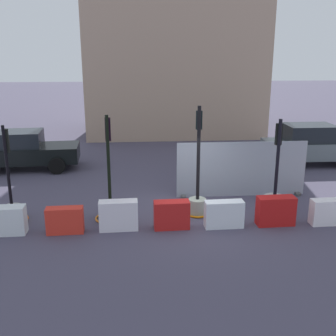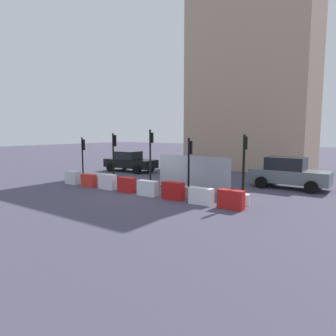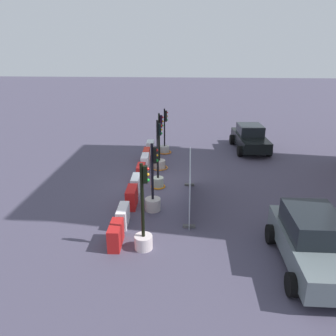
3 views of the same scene
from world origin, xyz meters
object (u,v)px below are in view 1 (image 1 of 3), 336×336
Objects in this scene: traffic_light_0 at (12,207)px; car_black_sedan at (25,151)px; construction_barrier_4 at (224,214)px; traffic_light_1 at (110,204)px; construction_barrier_2 at (119,215)px; construction_barrier_0 at (7,220)px; construction_barrier_5 at (276,211)px; car_grey_saloon at (312,145)px; traffic_light_2 at (198,195)px; traffic_light_3 at (275,195)px; construction_barrier_1 at (65,220)px; construction_barrier_6 at (330,212)px; construction_barrier_3 at (172,215)px.

car_black_sedan is at bearing 100.57° from traffic_light_0.
construction_barrier_4 is 0.25× the size of car_black_sedan.
traffic_light_0 is 2.99m from traffic_light_1.
construction_barrier_2 reaches higher than construction_barrier_4.
construction_barrier_0 is 0.91× the size of construction_barrier_5.
construction_barrier_5 is 0.26× the size of car_grey_saloon.
car_grey_saloon is (12.88, -0.18, 0.08)m from car_black_sedan.
construction_barrier_2 is at bearing 1.01° from construction_barrier_0.
traffic_light_2 is (2.74, 0.17, 0.15)m from traffic_light_1.
traffic_light_3 is 2.95× the size of construction_barrier_0.
construction_barrier_1 is 0.91× the size of construction_barrier_4.
construction_barrier_6 is at bearing -7.69° from traffic_light_1.
traffic_light_0 is at bearing 150.29° from construction_barrier_1.
traffic_light_2 reaches higher than construction_barrier_3.
construction_barrier_5 is 7.57m from car_grey_saloon.
traffic_light_0 reaches higher than car_black_sedan.
car_black_sedan is (-6.81, 5.70, 0.19)m from traffic_light_2.
traffic_light_1 is at bearing 155.52° from construction_barrier_3.
traffic_light_3 reaches higher than construction_barrier_4.
traffic_light_1 is at bearing 16.87° from construction_barrier_0.
traffic_light_2 is 0.75× the size of car_black_sedan.
construction_barrier_5 reaches higher than construction_barrier_0.
traffic_light_3 is 0.69× the size of car_grey_saloon.
car_black_sedan reaches higher than construction_barrier_3.
traffic_light_2 is at bearing 121.57° from construction_barrier_4.
construction_barrier_3 is at bearing -132.05° from traffic_light_2.
traffic_light_2 is 5.69m from construction_barrier_0.
construction_barrier_0 is 6.86m from car_black_sedan.
construction_barrier_2 is at bearing 180.00° from construction_barrier_5.
traffic_light_1 is 0.74× the size of car_grey_saloon.
construction_barrier_5 is 11.24m from car_black_sedan.
construction_barrier_0 is at bearing -172.67° from traffic_light_3.
traffic_light_2 is 4.13m from construction_barrier_1.
construction_barrier_6 is 6.96m from car_grey_saloon.
construction_barrier_3 is at bearing -163.51° from traffic_light_3.
construction_barrier_6 is 0.26× the size of car_grey_saloon.
traffic_light_1 is at bearing -1.58° from traffic_light_0.
car_grey_saloon is at bearing 59.32° from construction_barrier_5.
traffic_light_3 is 5.07m from construction_barrier_2.
car_grey_saloon is at bearing 57.14° from traffic_light_3.
construction_barrier_1 is at bearing -178.98° from construction_barrier_5.
construction_barrier_2 is 6.31m from construction_barrier_6.
traffic_light_0 is at bearing -179.34° from traffic_light_3.
traffic_light_2 is at bearing 156.10° from construction_barrier_5.
construction_barrier_5 is at bearing 0.41° from construction_barrier_0.
construction_barrier_5 reaches higher than construction_barrier_1.
construction_barrier_1 is at bearing -29.71° from traffic_light_0.
construction_barrier_4 is at bearing -150.85° from traffic_light_3.
traffic_light_1 is 0.86m from construction_barrier_2.
construction_barrier_3 reaches higher than construction_barrier_4.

